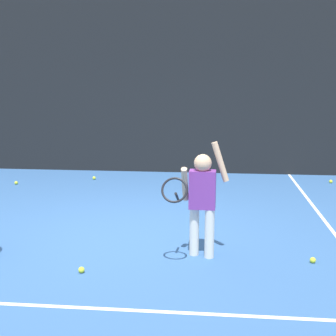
# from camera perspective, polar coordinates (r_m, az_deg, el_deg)

# --- Properties ---
(ground_plane) EXTENTS (20.00, 20.00, 0.00)m
(ground_plane) POSITION_cam_1_polar(r_m,az_deg,el_deg) (6.18, -4.79, -8.12)
(ground_plane) COLOR #335B93
(court_line_baseline) EXTENTS (9.00, 0.05, 0.00)m
(court_line_baseline) POSITION_cam_1_polar(r_m,az_deg,el_deg) (4.35, -9.84, -16.91)
(court_line_baseline) COLOR white
(court_line_baseline) RESTS_ON ground
(court_line_sideline) EXTENTS (0.05, 9.00, 0.00)m
(court_line_sideline) POSITION_cam_1_polar(r_m,az_deg,el_deg) (7.22, 18.70, -5.79)
(court_line_sideline) COLOR white
(court_line_sideline) RESTS_ON ground
(back_fence_windscreen) EXTENTS (12.73, 0.08, 3.92)m
(back_fence_windscreen) POSITION_cam_1_polar(r_m,az_deg,el_deg) (9.86, -0.63, 10.78)
(back_fence_windscreen) COLOR black
(back_fence_windscreen) RESTS_ON ground
(fence_post_1) EXTENTS (0.09, 0.09, 4.07)m
(fence_post_1) POSITION_cam_1_polar(r_m,az_deg,el_deg) (9.92, -0.59, 11.22)
(fence_post_1) COLOR slate
(fence_post_1) RESTS_ON ground
(tennis_player) EXTENTS (0.73, 0.58, 1.35)m
(tennis_player) POSITION_cam_1_polar(r_m,az_deg,el_deg) (5.18, 4.19, -3.53)
(tennis_player) COLOR silver
(tennis_player) RESTS_ON ground
(tennis_ball_0) EXTENTS (0.07, 0.07, 0.07)m
(tennis_ball_0) POSITION_cam_1_polar(r_m,az_deg,el_deg) (5.05, -10.80, -12.44)
(tennis_ball_0) COLOR #CCE033
(tennis_ball_0) RESTS_ON ground
(tennis_ball_1) EXTENTS (0.07, 0.07, 0.07)m
(tennis_ball_1) POSITION_cam_1_polar(r_m,az_deg,el_deg) (9.34, -18.50, -1.77)
(tennis_ball_1) COLOR #CCE033
(tennis_ball_1) RESTS_ON ground
(tennis_ball_3) EXTENTS (0.07, 0.07, 0.07)m
(tennis_ball_3) POSITION_cam_1_polar(r_m,az_deg,el_deg) (9.40, -9.25, -1.24)
(tennis_ball_3) COLOR #CCE033
(tennis_ball_3) RESTS_ON ground
(tennis_ball_4) EXTENTS (0.07, 0.07, 0.07)m
(tennis_ball_4) POSITION_cam_1_polar(r_m,az_deg,el_deg) (5.46, 17.71, -10.95)
(tennis_ball_4) COLOR #CCE033
(tennis_ball_4) RESTS_ON ground
(tennis_ball_6) EXTENTS (0.07, 0.07, 0.07)m
(tennis_ball_6) POSITION_cam_1_polar(r_m,az_deg,el_deg) (9.53, 19.74, -1.60)
(tennis_ball_6) COLOR #CCE033
(tennis_ball_6) RESTS_ON ground
(tennis_ball_7) EXTENTS (0.07, 0.07, 0.07)m
(tennis_ball_7) POSITION_cam_1_polar(r_m,az_deg,el_deg) (8.64, 3.07, -2.21)
(tennis_ball_7) COLOR #CCE033
(tennis_ball_7) RESTS_ON ground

